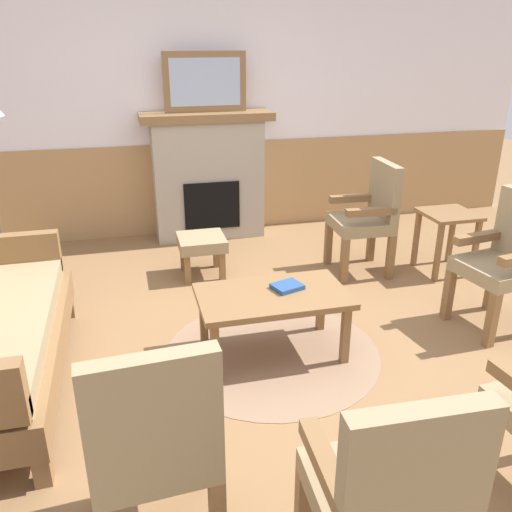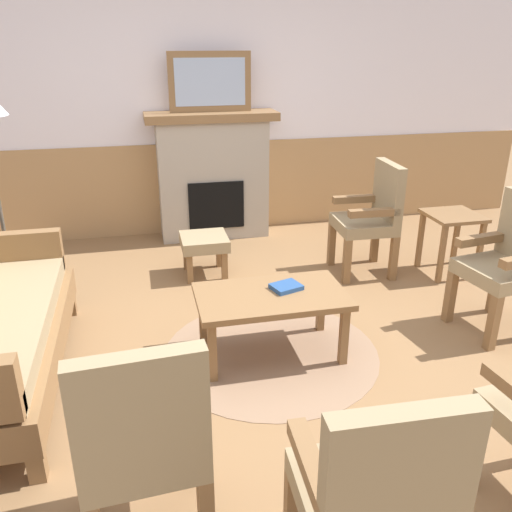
{
  "view_description": "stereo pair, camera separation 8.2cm",
  "coord_description": "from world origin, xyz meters",
  "px_view_note": "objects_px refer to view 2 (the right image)",
  "views": [
    {
      "loc": [
        -0.84,
        -2.96,
        1.95
      ],
      "look_at": [
        0.0,
        0.35,
        0.55
      ],
      "focal_mm": 37.38,
      "sensor_mm": 36.0,
      "label": 1
    },
    {
      "loc": [
        -0.76,
        -2.98,
        1.95
      ],
      "look_at": [
        0.0,
        0.35,
        0.55
      ],
      "focal_mm": 37.38,
      "sensor_mm": 36.0,
      "label": 2
    }
  ],
  "objects_px": {
    "coffee_table": "(271,301)",
    "armchair_near_fireplace": "(372,214)",
    "side_table": "(452,226)",
    "footstool": "(204,244)",
    "book_on_table": "(286,287)",
    "armchair_front_center": "(377,495)",
    "fireplace": "(213,175)",
    "armchair_by_window_left": "(511,258)",
    "armchair_corner_left": "(142,436)",
    "framed_picture": "(210,82)"
  },
  "relations": [
    {
      "from": "coffee_table",
      "to": "armchair_near_fireplace",
      "type": "distance_m",
      "value": 1.64
    },
    {
      "from": "armchair_near_fireplace",
      "to": "side_table",
      "type": "bearing_deg",
      "value": -15.16
    },
    {
      "from": "footstool",
      "to": "side_table",
      "type": "height_order",
      "value": "side_table"
    },
    {
      "from": "coffee_table",
      "to": "footstool",
      "type": "bearing_deg",
      "value": 100.42
    },
    {
      "from": "footstool",
      "to": "side_table",
      "type": "xyz_separation_m",
      "value": [
        2.11,
        -0.44,
        0.15
      ]
    },
    {
      "from": "coffee_table",
      "to": "book_on_table",
      "type": "bearing_deg",
      "value": 22.25
    },
    {
      "from": "fireplace",
      "to": "framed_picture",
      "type": "relative_size",
      "value": 1.62
    },
    {
      "from": "armchair_near_fireplace",
      "to": "armchair_by_window_left",
      "type": "bearing_deg",
      "value": -66.0
    },
    {
      "from": "coffee_table",
      "to": "footstool",
      "type": "xyz_separation_m",
      "value": [
        -0.25,
        1.37,
        -0.1
      ]
    },
    {
      "from": "coffee_table",
      "to": "book_on_table",
      "type": "relative_size",
      "value": 5.24
    },
    {
      "from": "side_table",
      "to": "footstool",
      "type": "bearing_deg",
      "value": 168.3
    },
    {
      "from": "footstool",
      "to": "armchair_front_center",
      "type": "xyz_separation_m",
      "value": [
        0.17,
        -3.11,
        0.25
      ]
    },
    {
      "from": "footstool",
      "to": "framed_picture",
      "type": "bearing_deg",
      "value": 76.72
    },
    {
      "from": "armchair_by_window_left",
      "to": "side_table",
      "type": "height_order",
      "value": "armchair_by_window_left"
    },
    {
      "from": "book_on_table",
      "to": "side_table",
      "type": "relative_size",
      "value": 0.33
    },
    {
      "from": "coffee_table",
      "to": "armchair_front_center",
      "type": "relative_size",
      "value": 0.98
    },
    {
      "from": "fireplace",
      "to": "framed_picture",
      "type": "bearing_deg",
      "value": 90.0
    },
    {
      "from": "footstool",
      "to": "armchair_front_center",
      "type": "relative_size",
      "value": 0.41
    },
    {
      "from": "framed_picture",
      "to": "book_on_table",
      "type": "distance_m",
      "value": 2.58
    },
    {
      "from": "fireplace",
      "to": "book_on_table",
      "type": "distance_m",
      "value": 2.34
    },
    {
      "from": "coffee_table",
      "to": "armchair_corner_left",
      "type": "relative_size",
      "value": 0.98
    },
    {
      "from": "armchair_by_window_left",
      "to": "armchair_corner_left",
      "type": "distance_m",
      "value": 2.82
    },
    {
      "from": "coffee_table",
      "to": "armchair_by_window_left",
      "type": "height_order",
      "value": "armchair_by_window_left"
    },
    {
      "from": "armchair_front_center",
      "to": "armchair_by_window_left",
      "type": "bearing_deg",
      "value": 43.8
    },
    {
      "from": "armchair_by_window_left",
      "to": "armchair_corner_left",
      "type": "xyz_separation_m",
      "value": [
        -2.53,
        -1.25,
        0.0
      ]
    },
    {
      "from": "book_on_table",
      "to": "armchair_front_center",
      "type": "height_order",
      "value": "armchair_front_center"
    },
    {
      "from": "side_table",
      "to": "armchair_corner_left",
      "type": "bearing_deg",
      "value": -140.62
    },
    {
      "from": "fireplace",
      "to": "armchair_near_fireplace",
      "type": "relative_size",
      "value": 1.33
    },
    {
      "from": "coffee_table",
      "to": "footstool",
      "type": "distance_m",
      "value": 1.4
    },
    {
      "from": "coffee_table",
      "to": "side_table",
      "type": "xyz_separation_m",
      "value": [
        1.86,
        0.93,
        0.05
      ]
    },
    {
      "from": "footstool",
      "to": "armchair_corner_left",
      "type": "bearing_deg",
      "value": -102.46
    },
    {
      "from": "book_on_table",
      "to": "armchair_front_center",
      "type": "distance_m",
      "value": 1.79
    },
    {
      "from": "side_table",
      "to": "framed_picture",
      "type": "bearing_deg",
      "value": 142.43
    },
    {
      "from": "coffee_table",
      "to": "armchair_near_fireplace",
      "type": "height_order",
      "value": "armchair_near_fireplace"
    },
    {
      "from": "armchair_corner_left",
      "to": "armchair_front_center",
      "type": "bearing_deg",
      "value": -31.33
    },
    {
      "from": "footstool",
      "to": "armchair_corner_left",
      "type": "distance_m",
      "value": 2.72
    },
    {
      "from": "framed_picture",
      "to": "side_table",
      "type": "xyz_separation_m",
      "value": [
        1.87,
        -1.44,
        -1.13
      ]
    },
    {
      "from": "framed_picture",
      "to": "footstool",
      "type": "xyz_separation_m",
      "value": [
        -0.24,
        -1.0,
        -1.28
      ]
    },
    {
      "from": "book_on_table",
      "to": "fireplace",
      "type": "bearing_deg",
      "value": 93.08
    },
    {
      "from": "side_table",
      "to": "armchair_front_center",
      "type": "bearing_deg",
      "value": -125.98
    },
    {
      "from": "coffee_table",
      "to": "armchair_by_window_left",
      "type": "xyz_separation_m",
      "value": [
        1.7,
        -0.03,
        0.15
      ]
    },
    {
      "from": "book_on_table",
      "to": "armchair_front_center",
      "type": "xyz_separation_m",
      "value": [
        -0.19,
        -1.78,
        0.08
      ]
    },
    {
      "from": "framed_picture",
      "to": "armchair_front_center",
      "type": "relative_size",
      "value": 0.82
    },
    {
      "from": "armchair_front_center",
      "to": "fireplace",
      "type": "bearing_deg",
      "value": 89.07
    },
    {
      "from": "armchair_near_fireplace",
      "to": "armchair_front_center",
      "type": "height_order",
      "value": "same"
    },
    {
      "from": "framed_picture",
      "to": "armchair_corner_left",
      "type": "relative_size",
      "value": 0.82
    },
    {
      "from": "fireplace",
      "to": "coffee_table",
      "type": "height_order",
      "value": "fireplace"
    },
    {
      "from": "footstool",
      "to": "armchair_near_fireplace",
      "type": "distance_m",
      "value": 1.48
    },
    {
      "from": "armchair_by_window_left",
      "to": "armchair_corner_left",
      "type": "bearing_deg",
      "value": -153.82
    },
    {
      "from": "armchair_near_fireplace",
      "to": "side_table",
      "type": "height_order",
      "value": "armchair_near_fireplace"
    }
  ]
}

